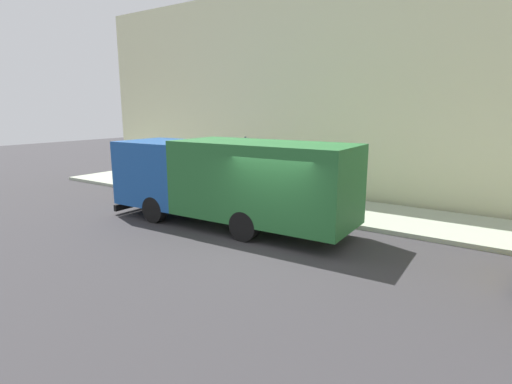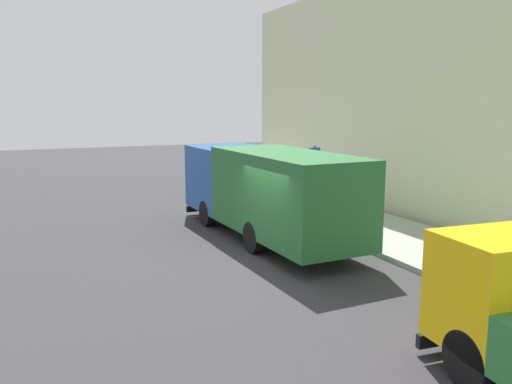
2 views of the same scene
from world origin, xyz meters
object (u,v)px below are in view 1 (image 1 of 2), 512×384
at_px(large_utility_truck, 228,178).
at_px(traffic_cone_orange, 196,186).
at_px(pedestrian_walking, 240,174).
at_px(street_sign_post, 245,165).

relative_size(large_utility_truck, traffic_cone_orange, 12.49).
relative_size(pedestrian_walking, traffic_cone_orange, 2.45).
height_order(pedestrian_walking, street_sign_post, street_sign_post).
xyz_separation_m(large_utility_truck, traffic_cone_orange, (2.64, 3.91, -1.10)).
distance_m(large_utility_truck, traffic_cone_orange, 4.84).
distance_m(traffic_cone_orange, street_sign_post, 3.17).
distance_m(pedestrian_walking, street_sign_post, 1.95).
xyz_separation_m(traffic_cone_orange, street_sign_post, (-0.29, -2.92, 1.20)).
height_order(large_utility_truck, traffic_cone_orange, large_utility_truck).
relative_size(pedestrian_walking, street_sign_post, 0.65).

